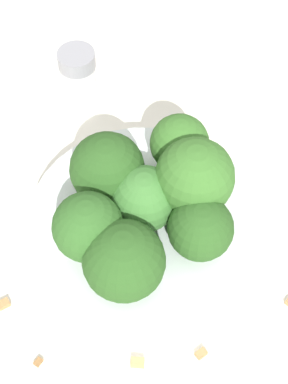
% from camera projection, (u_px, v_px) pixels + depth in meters
% --- Properties ---
extents(ground_plane, '(3.00, 3.00, 0.00)m').
position_uv_depth(ground_plane, '(144.00, 238.00, 0.52)').
color(ground_plane, silver).
extents(bowl, '(0.18, 0.18, 0.03)m').
position_uv_depth(bowl, '(144.00, 228.00, 0.50)').
color(bowl, silver).
rests_on(bowl, ground_plane).
extents(broccoli_floret_0, '(0.05, 0.05, 0.05)m').
position_uv_depth(broccoli_floret_0, '(147.00, 201.00, 0.47)').
color(broccoli_floret_0, '#8EB770').
rests_on(broccoli_floret_0, bowl).
extents(broccoli_floret_1, '(0.05, 0.05, 0.06)m').
position_uv_depth(broccoli_floret_1, '(179.00, 145.00, 0.49)').
color(broccoli_floret_1, '#7A9E5B').
rests_on(broccoli_floret_1, bowl).
extents(broccoli_floret_2, '(0.06, 0.06, 0.06)m').
position_uv_depth(broccoli_floret_2, '(107.00, 170.00, 0.48)').
color(broccoli_floret_2, '#7A9E5B').
rests_on(broccoli_floret_2, bowl).
extents(broccoli_floret_3, '(0.06, 0.06, 0.06)m').
position_uv_depth(broccoli_floret_3, '(124.00, 261.00, 0.44)').
color(broccoli_floret_3, '#7A9E5B').
rests_on(broccoli_floret_3, bowl).
extents(broccoli_floret_4, '(0.05, 0.05, 0.06)m').
position_uv_depth(broccoli_floret_4, '(88.00, 228.00, 0.45)').
color(broccoli_floret_4, '#84AD66').
rests_on(broccoli_floret_4, bowl).
extents(broccoli_floret_5, '(0.05, 0.05, 0.05)m').
position_uv_depth(broccoli_floret_5, '(201.00, 229.00, 0.46)').
color(broccoli_floret_5, '#8EB770').
rests_on(broccoli_floret_5, bowl).
extents(broccoli_floret_6, '(0.06, 0.06, 0.07)m').
position_uv_depth(broccoli_floret_6, '(195.00, 178.00, 0.46)').
color(broccoli_floret_6, '#8EB770').
rests_on(broccoli_floret_6, bowl).
extents(pepper_shaker, '(0.03, 0.03, 0.07)m').
position_uv_depth(pepper_shaker, '(79.00, 80.00, 0.57)').
color(pepper_shaker, silver).
rests_on(pepper_shaker, ground_plane).
extents(almond_crumb_1, '(0.01, 0.01, 0.01)m').
position_uv_depth(almond_crumb_1, '(138.00, 361.00, 0.45)').
color(almond_crumb_1, tan).
rests_on(almond_crumb_1, ground_plane).
extents(almond_crumb_2, '(0.01, 0.01, 0.01)m').
position_uv_depth(almond_crumb_2, '(201.00, 352.00, 0.46)').
color(almond_crumb_2, '#AD7F4C').
rests_on(almond_crumb_2, ground_plane).
extents(almond_crumb_3, '(0.01, 0.01, 0.01)m').
position_uv_depth(almond_crumb_3, '(38.00, 361.00, 0.46)').
color(almond_crumb_3, olive).
rests_on(almond_crumb_3, ground_plane).
extents(almond_crumb_4, '(0.01, 0.01, 0.01)m').
position_uv_depth(almond_crumb_4, '(3.00, 303.00, 0.48)').
color(almond_crumb_4, '#AD7F4C').
rests_on(almond_crumb_4, ground_plane).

